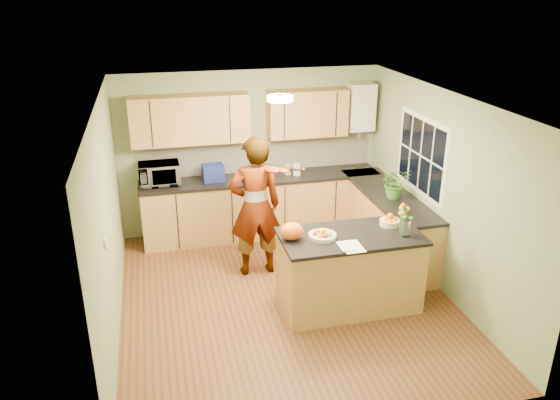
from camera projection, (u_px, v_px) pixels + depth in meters
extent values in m
plane|color=#553118|center=(286.00, 299.00, 6.82)|extent=(4.50, 4.50, 0.00)
cube|color=white|center=(287.00, 100.00, 5.89)|extent=(4.00, 4.50, 0.02)
cube|color=gray|center=(251.00, 152.00, 8.39)|extent=(4.00, 0.02, 2.50)
cube|color=gray|center=(355.00, 313.00, 4.33)|extent=(4.00, 0.02, 2.50)
cube|color=gray|center=(108.00, 223.00, 5.92)|extent=(0.02, 4.50, 2.50)
cube|color=gray|center=(442.00, 192.00, 6.79)|extent=(0.02, 4.50, 2.50)
cube|color=#B37B47|center=(261.00, 207.00, 8.44)|extent=(3.60, 0.60, 0.90)
cube|color=black|center=(261.00, 178.00, 8.25)|extent=(3.64, 0.62, 0.04)
cube|color=#B37B47|center=(387.00, 225.00, 7.79)|extent=(0.60, 2.20, 0.90)
cube|color=black|center=(388.00, 195.00, 7.61)|extent=(0.62, 2.24, 0.04)
cube|color=white|center=(257.00, 155.00, 8.41)|extent=(3.60, 0.02, 0.52)
cube|color=#B37B47|center=(190.00, 120.00, 7.81)|extent=(1.70, 0.34, 0.70)
cube|color=#B37B47|center=(307.00, 113.00, 8.19)|extent=(1.20, 0.34, 0.70)
cube|color=white|center=(360.00, 107.00, 8.37)|extent=(0.40, 0.30, 0.72)
cylinder|color=#B3B3B7|center=(359.00, 132.00, 8.52)|extent=(0.06, 0.06, 0.20)
cube|color=white|center=(421.00, 155.00, 7.22)|extent=(0.01, 1.30, 1.05)
cube|color=black|center=(421.00, 155.00, 7.22)|extent=(0.01, 1.18, 0.92)
cube|color=white|center=(106.00, 243.00, 5.37)|extent=(0.02, 0.09, 0.09)
cylinder|color=#FFEABF|center=(280.00, 98.00, 6.18)|extent=(0.30, 0.30, 0.06)
cylinder|color=white|center=(280.00, 96.00, 6.16)|extent=(0.10, 0.10, 0.02)
cube|color=#B37B47|center=(349.00, 272.00, 6.53)|extent=(1.62, 0.81, 0.91)
cube|color=black|center=(351.00, 236.00, 6.36)|extent=(1.66, 0.85, 0.04)
cylinder|color=beige|center=(322.00, 236.00, 6.26)|extent=(0.32, 0.32, 0.05)
cylinder|color=beige|center=(390.00, 222.00, 6.59)|extent=(0.24, 0.24, 0.07)
cylinder|color=silver|center=(406.00, 228.00, 6.28)|extent=(0.10, 0.10, 0.20)
ellipsoid|color=orange|center=(292.00, 231.00, 6.21)|extent=(0.31, 0.28, 0.20)
cube|color=white|center=(352.00, 247.00, 6.05)|extent=(0.23, 0.31, 0.01)
imported|color=#DEAA87|center=(255.00, 207.00, 7.12)|extent=(0.71, 0.48, 1.91)
imported|color=white|center=(159.00, 174.00, 7.90)|extent=(0.59, 0.40, 0.32)
cube|color=navy|center=(213.00, 173.00, 8.06)|extent=(0.33, 0.25, 0.25)
cylinder|color=#B3B3B7|center=(260.00, 171.00, 8.20)|extent=(0.14, 0.14, 0.20)
sphere|color=black|center=(260.00, 163.00, 8.15)|extent=(0.07, 0.07, 0.07)
cylinder|color=beige|center=(288.00, 169.00, 8.34)|extent=(0.13, 0.13, 0.15)
cylinder|color=white|center=(297.00, 169.00, 8.30)|extent=(0.15, 0.15, 0.18)
imported|color=#407C29|center=(395.00, 183.00, 7.38)|extent=(0.42, 0.37, 0.44)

